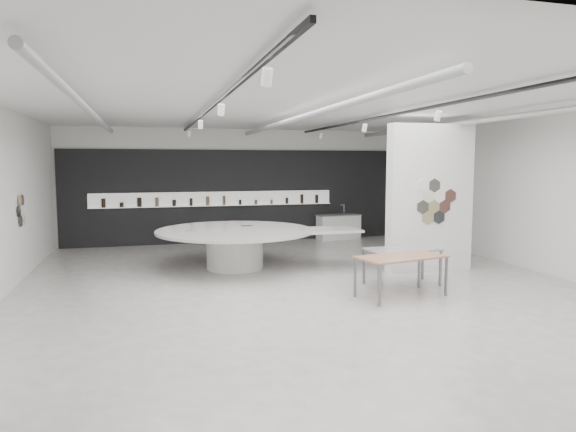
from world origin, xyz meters
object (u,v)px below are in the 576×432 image
object	(u,v)px
sample_table_stone	(402,252)
kitchen_counter	(338,227)
sample_table_wood	(401,259)
display_island	(238,243)
partition_column	(430,198)

from	to	relation	value
sample_table_stone	kitchen_counter	distance (m)	6.88
sample_table_wood	kitchen_counter	size ratio (longest dim) A/B	1.20
sample_table_wood	sample_table_stone	distance (m)	0.99
display_island	sample_table_stone	world-z (taller)	display_island
partition_column	display_island	world-z (taller)	partition_column
partition_column	sample_table_stone	size ratio (longest dim) A/B	2.25
sample_table_wood	display_island	bearing A→B (deg)	126.31
kitchen_counter	sample_table_wood	bearing A→B (deg)	-107.75
sample_table_wood	sample_table_stone	xyz separation A→B (m)	(0.48, 0.86, -0.02)
kitchen_counter	display_island	bearing A→B (deg)	-142.29
display_island	sample_table_wood	xyz separation A→B (m)	(2.64, -3.60, 0.11)
display_island	kitchen_counter	bearing A→B (deg)	42.87
sample_table_stone	kitchen_counter	world-z (taller)	kitchen_counter
partition_column	sample_table_stone	xyz separation A→B (m)	(-1.39, -1.25, -1.06)
sample_table_stone	sample_table_wood	bearing A→B (deg)	-119.15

